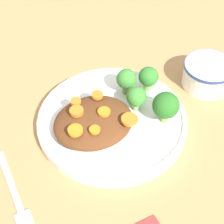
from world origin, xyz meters
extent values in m
plane|color=tan|center=(0.00, 0.00, 0.00)|extent=(4.00, 4.00, 0.00)
cylinder|color=white|center=(0.00, 0.00, 0.01)|extent=(0.27, 0.27, 0.02)
torus|color=white|center=(0.00, 0.00, 0.02)|extent=(0.26, 0.26, 0.01)
cylinder|color=white|center=(-0.22, -0.01, 0.02)|extent=(0.10, 0.10, 0.05)
cylinder|color=#2D478C|center=(-0.22, -0.01, 0.05)|extent=(0.10, 0.10, 0.01)
cylinder|color=white|center=(-0.22, -0.01, 0.04)|extent=(0.08, 0.08, 0.01)
ellipsoid|color=#5B3319|center=(0.04, 0.01, 0.04)|extent=(0.14, 0.12, 0.03)
cylinder|color=#759E51|center=(-0.05, -0.05, 0.03)|extent=(0.01, 0.01, 0.02)
sphere|color=#3D8433|center=(-0.05, -0.05, 0.05)|extent=(0.04, 0.04, 0.04)
cylinder|color=#7FA85B|center=(-0.05, 0.00, 0.03)|extent=(0.01, 0.01, 0.02)
sphere|color=#3D8433|center=(-0.05, 0.00, 0.05)|extent=(0.04, 0.04, 0.04)
cylinder|color=#759E51|center=(-0.08, 0.05, 0.03)|extent=(0.01, 0.01, 0.02)
sphere|color=#286B23|center=(-0.08, 0.05, 0.06)|extent=(0.05, 0.05, 0.05)
cylinder|color=#7FA85B|center=(-0.09, -0.03, 0.03)|extent=(0.02, 0.02, 0.02)
sphere|color=#337A2D|center=(-0.09, -0.03, 0.05)|extent=(0.04, 0.04, 0.04)
cylinder|color=orange|center=(0.02, 0.01, 0.06)|extent=(0.02, 0.02, 0.01)
cylinder|color=orange|center=(0.08, 0.03, 0.06)|extent=(0.02, 0.02, 0.01)
cylinder|color=orange|center=(0.06, -0.01, 0.06)|extent=(0.02, 0.02, 0.01)
cylinder|color=orange|center=(-0.01, 0.05, 0.06)|extent=(0.03, 0.03, 0.01)
cylinder|color=orange|center=(0.01, -0.03, 0.06)|extent=(0.02, 0.02, 0.01)
cylinder|color=orange|center=(0.05, 0.04, 0.06)|extent=(0.02, 0.02, 0.00)
cylinder|color=orange|center=(0.05, -0.03, 0.06)|extent=(0.02, 0.02, 0.01)
cube|color=beige|center=(0.20, 0.03, 0.00)|extent=(0.01, 0.12, 0.01)
camera|label=1|loc=(0.20, 0.39, 0.51)|focal=60.00mm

